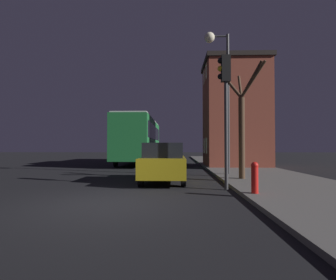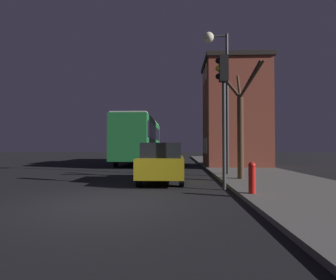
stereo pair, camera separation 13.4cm
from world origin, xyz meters
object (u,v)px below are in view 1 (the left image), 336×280
(traffic_light, at_px, (225,94))
(car_mid_lane, at_px, (170,155))
(streetlamp, at_px, (219,69))
(bare_tree, at_px, (243,123))
(car_near_lane, at_px, (164,162))
(bus, at_px, (140,137))
(fire_hydrant, at_px, (255,177))

(traffic_light, xyz_separation_m, car_mid_lane, (-2.13, 11.96, -2.47))
(streetlamp, distance_m, car_mid_lane, 9.47)
(streetlamp, bearing_deg, bare_tree, -69.57)
(car_near_lane, relative_size, car_mid_lane, 0.89)
(streetlamp, height_order, bus, streetlamp)
(streetlamp, relative_size, bare_tree, 1.48)
(traffic_light, bearing_deg, bare_tree, 62.46)
(streetlamp, relative_size, fire_hydrant, 7.78)
(streetlamp, distance_m, car_near_lane, 5.62)
(traffic_light, height_order, car_mid_lane, traffic_light)
(streetlamp, height_order, traffic_light, streetlamp)
(fire_hydrant, bearing_deg, car_near_lane, 131.21)
(car_mid_lane, bearing_deg, bus, 147.82)
(car_near_lane, bearing_deg, traffic_light, -40.98)
(bare_tree, relative_size, fire_hydrant, 5.27)
(traffic_light, distance_m, fire_hydrant, 3.02)
(traffic_light, relative_size, car_mid_lane, 1.04)
(traffic_light, xyz_separation_m, bus, (-4.84, 13.67, -1.01))
(bare_tree, height_order, fire_hydrant, bare_tree)
(car_mid_lane, bearing_deg, traffic_light, -79.89)
(fire_hydrant, bearing_deg, traffic_light, 115.09)
(streetlamp, bearing_deg, car_mid_lane, 108.03)
(traffic_light, bearing_deg, bus, 109.50)
(traffic_light, relative_size, car_near_lane, 1.18)
(traffic_light, distance_m, car_mid_lane, 12.40)
(streetlamp, height_order, fire_hydrant, streetlamp)
(streetlamp, bearing_deg, car_near_lane, -140.72)
(traffic_light, distance_m, car_near_lane, 3.79)
(bus, distance_m, fire_hydrant, 15.99)
(car_near_lane, bearing_deg, streetlamp, 39.28)
(fire_hydrant, bearing_deg, bare_tree, 81.16)
(streetlamp, relative_size, bus, 0.60)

